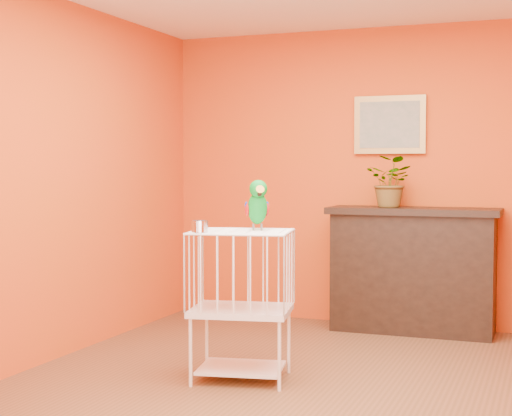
% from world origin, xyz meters
% --- Properties ---
extents(ground, '(4.50, 4.50, 0.00)m').
position_xyz_m(ground, '(0.00, 0.00, 0.00)').
color(ground, brown).
rests_on(ground, ground).
extents(room_shell, '(4.50, 4.50, 4.50)m').
position_xyz_m(room_shell, '(0.00, 0.00, 1.58)').
color(room_shell, '#CC3F13').
rests_on(room_shell, ground).
extents(console_cabinet, '(1.41, 0.51, 1.05)m').
position_xyz_m(console_cabinet, '(0.25, 2.01, 0.52)').
color(console_cabinet, black).
rests_on(console_cabinet, ground).
extents(potted_plant, '(0.49, 0.52, 0.34)m').
position_xyz_m(potted_plant, '(0.06, 2.07, 1.21)').
color(potted_plant, '#26722D').
rests_on(potted_plant, console_cabinet).
extents(framed_picture, '(0.62, 0.04, 0.50)m').
position_xyz_m(framed_picture, '(0.00, 2.22, 1.75)').
color(framed_picture, '#AC813D').
rests_on(framed_picture, room_shell).
extents(birdcage, '(0.71, 0.59, 0.97)m').
position_xyz_m(birdcage, '(-0.54, 0.12, 0.50)').
color(birdcage, white).
rests_on(birdcage, ground).
extents(feed_cup, '(0.10, 0.10, 0.07)m').
position_xyz_m(feed_cup, '(-0.73, -0.11, 1.01)').
color(feed_cup, silver).
rests_on(feed_cup, birdcage).
extents(parrot, '(0.21, 0.29, 0.33)m').
position_xyz_m(parrot, '(-0.46, 0.21, 1.14)').
color(parrot, '#59544C').
rests_on(parrot, birdcage).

